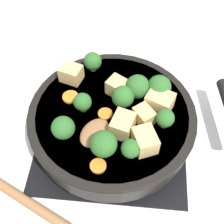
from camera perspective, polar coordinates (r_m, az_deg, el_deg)
name	(u,v)px	position (r m, az deg, el deg)	size (l,w,h in m)	color
ground_plane	(112,134)	(0.67, 0.00, -4.05)	(2.40, 2.40, 0.00)	white
front_burner_grate	(112,131)	(0.66, 0.00, -3.50)	(0.31, 0.31, 0.03)	black
skillet_pan	(113,119)	(0.63, 0.18, -1.27)	(0.43, 0.33, 0.05)	black
wooden_spoon	(63,175)	(0.54, -8.92, -11.32)	(0.24, 0.25, 0.02)	olive
tofu_cube_center_large	(145,141)	(0.55, 6.03, -5.24)	(0.05, 0.04, 0.04)	#DBB770
tofu_cube_near_handle	(118,87)	(0.63, 1.15, 4.51)	(0.04, 0.03, 0.03)	#DBB770
tofu_cube_east_chunk	(71,73)	(0.66, -7.49, 7.00)	(0.04, 0.03, 0.03)	#DBB770
tofu_cube_west_chunk	(123,125)	(0.57, 1.97, -2.37)	(0.05, 0.04, 0.04)	#DBB770
tofu_cube_back_piece	(144,116)	(0.59, 5.84, -0.66)	(0.04, 0.03, 0.03)	#DBB770
tofu_cube_front_piece	(160,102)	(0.61, 8.69, 1.83)	(0.05, 0.04, 0.04)	#DBB770
broccoli_floret_near_spoon	(93,61)	(0.66, -3.57, 9.23)	(0.04, 0.04, 0.05)	#709956
broccoli_floret_center_top	(104,144)	(0.53, -1.56, -5.86)	(0.05, 0.05, 0.05)	#709956
broccoli_floret_east_rim	(137,87)	(0.61, 4.68, 4.61)	(0.05, 0.05, 0.05)	#709956
broccoli_floret_west_rim	(63,128)	(0.56, -8.93, -2.89)	(0.04, 0.04, 0.05)	#709956
broccoli_floret_north_edge	(131,149)	(0.54, 3.43, -6.73)	(0.03, 0.03, 0.04)	#709956
broccoli_floret_south_cluster	(123,97)	(0.60, 2.01, 2.78)	(0.04, 0.04, 0.05)	#709956
broccoli_floret_mid_floret	(165,118)	(0.58, 9.67, -1.15)	(0.03, 0.03, 0.04)	#709956
broccoli_floret_small_inner	(83,101)	(0.60, -5.40, 1.95)	(0.04, 0.04, 0.04)	#709956
broccoli_floret_tall_stem	(159,87)	(0.62, 8.60, 4.52)	(0.05, 0.05, 0.05)	#709956
carrot_slice_orange_thin	(105,114)	(0.60, -1.25, -0.34)	(0.03, 0.03, 0.01)	orange
carrot_slice_near_center	(98,166)	(0.55, -2.56, -9.82)	(0.03, 0.03, 0.01)	orange
carrot_slice_edge_slice	(70,97)	(0.63, -7.60, 2.74)	(0.03, 0.03, 0.01)	orange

